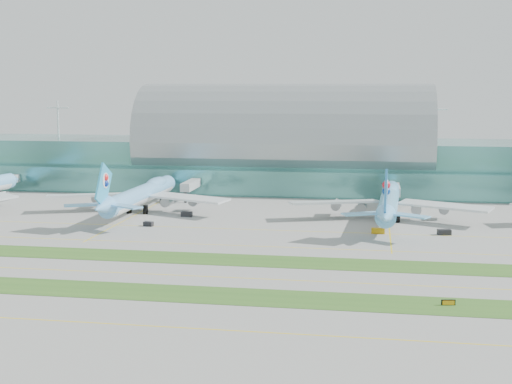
% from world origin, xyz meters
% --- Properties ---
extents(ground, '(700.00, 700.00, 0.00)m').
position_xyz_m(ground, '(0.00, 0.00, 0.00)').
color(ground, gray).
rests_on(ground, ground).
extents(terminal, '(340.00, 69.10, 36.00)m').
position_xyz_m(terminal, '(0.01, 128.79, 14.23)').
color(terminal, '#3D7A75').
rests_on(terminal, ground).
extents(grass_strip_near, '(420.00, 12.00, 0.08)m').
position_xyz_m(grass_strip_near, '(0.00, -28.00, 0.04)').
color(grass_strip_near, '#2D591E').
rests_on(grass_strip_near, ground).
extents(grass_strip_far, '(420.00, 12.00, 0.08)m').
position_xyz_m(grass_strip_far, '(0.00, 2.00, 0.04)').
color(grass_strip_far, '#2D591E').
rests_on(grass_strip_far, ground).
extents(taxiline_a, '(420.00, 0.35, 0.01)m').
position_xyz_m(taxiline_a, '(0.00, -48.00, 0.01)').
color(taxiline_a, yellow).
rests_on(taxiline_a, ground).
extents(taxiline_b, '(420.00, 0.35, 0.01)m').
position_xyz_m(taxiline_b, '(0.00, -14.00, 0.01)').
color(taxiline_b, yellow).
rests_on(taxiline_b, ground).
extents(taxiline_c, '(420.00, 0.35, 0.01)m').
position_xyz_m(taxiline_c, '(0.00, 18.00, 0.01)').
color(taxiline_c, yellow).
rests_on(taxiline_c, ground).
extents(taxiline_d, '(420.00, 0.35, 0.01)m').
position_xyz_m(taxiline_d, '(0.00, 40.00, 0.01)').
color(taxiline_d, yellow).
rests_on(taxiline_d, ground).
extents(airliner_b, '(64.10, 72.66, 20.02)m').
position_xyz_m(airliner_b, '(-40.89, 64.59, 6.17)').
color(airliner_b, '#6DB5EF').
rests_on(airliner_b, ground).
extents(airliner_c, '(63.11, 71.70, 19.73)m').
position_xyz_m(airliner_c, '(41.37, 62.83, 6.09)').
color(airliner_c, '#6FC1F5').
rests_on(airliner_c, ground).
extents(gse_c, '(3.17, 2.14, 1.38)m').
position_xyz_m(gse_c, '(-30.54, 40.00, 0.69)').
color(gse_c, black).
rests_on(gse_c, ground).
extents(gse_d, '(3.64, 2.06, 1.62)m').
position_xyz_m(gse_d, '(-23.28, 57.51, 0.81)').
color(gse_d, black).
rests_on(gse_d, ground).
extents(gse_e, '(3.83, 1.74, 1.55)m').
position_xyz_m(gse_e, '(38.00, 40.11, 0.78)').
color(gse_e, '#C48F0B').
rests_on(gse_e, ground).
extents(gse_f, '(4.05, 2.53, 1.54)m').
position_xyz_m(gse_f, '(56.58, 41.25, 0.77)').
color(gse_f, black).
rests_on(gse_f, ground).
extents(taxiway_sign_east, '(2.72, 0.71, 1.15)m').
position_xyz_m(taxiway_sign_east, '(50.99, -27.22, 0.57)').
color(taxiway_sign_east, black).
rests_on(taxiway_sign_east, ground).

